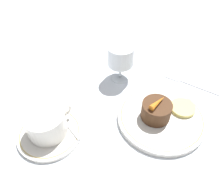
{
  "coord_description": "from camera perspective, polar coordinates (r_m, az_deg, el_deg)",
  "views": [
    {
      "loc": [
        -0.31,
        -0.23,
        0.46
      ],
      "look_at": [
        -0.03,
        0.07,
        0.04
      ],
      "focal_mm": 35.0,
      "sensor_mm": 36.0,
      "label": 1
    }
  ],
  "objects": [
    {
      "name": "ground_plane",
      "position": [
        0.61,
        6.56,
        -4.5
      ],
      "size": [
        3.0,
        3.0,
        0.0
      ],
      "primitive_type": "plane",
      "color": "white"
    },
    {
      "name": "dinner_plate",
      "position": [
        0.6,
        12.69,
        -4.9
      ],
      "size": [
        0.23,
        0.23,
        0.01
      ],
      "color": "white",
      "rests_on": "ground_plane"
    },
    {
      "name": "saucer",
      "position": [
        0.58,
        -15.94,
        -8.76
      ],
      "size": [
        0.16,
        0.16,
        0.01
      ],
      "color": "white",
      "rests_on": "ground_plane"
    },
    {
      "name": "coffee_cup",
      "position": [
        0.55,
        -16.8,
        -6.31
      ],
      "size": [
        0.12,
        0.1,
        0.06
      ],
      "color": "white",
      "rests_on": "saucer"
    },
    {
      "name": "spoon",
      "position": [
        0.58,
        -12.03,
        -6.29
      ],
      "size": [
        0.02,
        0.11,
        0.0
      ],
      "color": "silver",
      "rests_on": "saucer"
    },
    {
      "name": "wine_glass",
      "position": [
        0.66,
        2.28,
        10.55
      ],
      "size": [
        0.08,
        0.08,
        0.12
      ],
      "color": "silver",
      "rests_on": "ground_plane"
    },
    {
      "name": "fork",
      "position": [
        0.73,
        18.53,
        4.04
      ],
      "size": [
        0.06,
        0.18,
        0.01
      ],
      "color": "silver",
      "rests_on": "ground_plane"
    },
    {
      "name": "dessert_cake",
      "position": [
        0.57,
        11.47,
        -3.24
      ],
      "size": [
        0.08,
        0.08,
        0.05
      ],
      "color": "#4C2D19",
      "rests_on": "dinner_plate"
    },
    {
      "name": "carrot_garnish",
      "position": [
        0.55,
        11.94,
        -1.09
      ],
      "size": [
        0.06,
        0.02,
        0.02
      ],
      "color": "orange",
      "rests_on": "dessert_cake"
    },
    {
      "name": "pineapple_slice",
      "position": [
        0.62,
        17.95,
        -2.46
      ],
      "size": [
        0.07,
        0.07,
        0.01
      ],
      "color": "#EFE075",
      "rests_on": "dinner_plate"
    }
  ]
}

